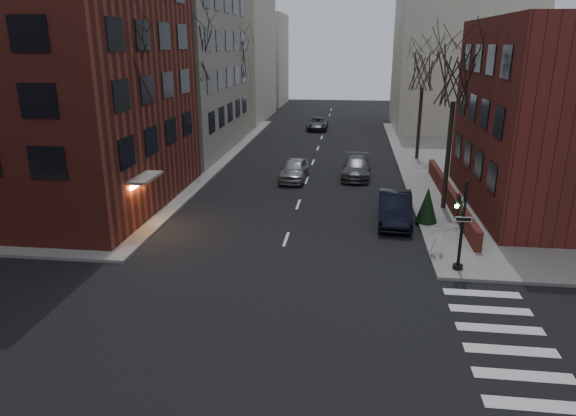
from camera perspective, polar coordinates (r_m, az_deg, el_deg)
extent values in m
plane|color=black|center=(16.03, -5.98, -19.16)|extent=(160.00, 160.00, 0.00)
cube|color=maroon|center=(34.41, -26.69, 15.03)|extent=(15.00, 15.00, 18.00)
cube|color=maroon|center=(33.26, 17.49, 1.38)|extent=(0.35, 16.00, 1.00)
cube|color=beige|center=(69.82, -8.35, 17.20)|extent=(14.00, 16.00, 18.00)
cube|color=beige|center=(63.56, 18.54, 15.54)|extent=(14.00, 14.00, 16.00)
cube|color=beige|center=(85.99, -3.89, 16.10)|extent=(10.00, 12.00, 14.00)
cylinder|color=black|center=(23.21, 18.79, -1.91)|extent=(0.14, 0.14, 4.00)
cylinder|color=black|center=(23.89, 18.34, -6.20)|extent=(0.44, 0.44, 0.20)
imported|color=black|center=(22.90, 18.39, 0.11)|extent=(0.16, 0.20, 1.00)
sphere|color=#19FF4C|center=(22.82, 18.25, 0.20)|extent=(0.18, 0.18, 0.18)
cube|color=white|center=(22.99, 18.93, -1.19)|extent=(0.70, 0.03, 0.22)
cylinder|color=#2D231C|center=(29.64, -16.91, 5.13)|extent=(0.28, 0.28, 6.65)
cylinder|color=#2D231C|center=(40.67, -10.19, 9.16)|extent=(0.28, 0.28, 7.00)
cylinder|color=#2D231C|center=(54.13, -5.82, 11.09)|extent=(0.28, 0.28, 6.30)
cylinder|color=#2D231C|center=(31.59, 17.35, 5.51)|extent=(0.28, 0.28, 6.30)
cylinder|color=#2D231C|center=(45.25, 14.38, 9.07)|extent=(0.28, 0.28, 5.95)
cylinder|color=black|center=(36.81, -11.06, 7.42)|extent=(0.12, 0.12, 6.00)
sphere|color=#FFA54C|center=(36.40, -11.36, 12.22)|extent=(0.36, 0.36, 0.36)
cylinder|color=black|center=(55.96, -4.74, 11.18)|extent=(0.12, 0.12, 6.00)
sphere|color=#FFA54C|center=(55.69, -4.83, 14.35)|extent=(0.36, 0.36, 0.36)
imported|color=black|center=(29.23, 11.79, 0.00)|extent=(2.01, 5.18, 1.68)
imported|color=gray|center=(37.64, 0.68, 4.30)|extent=(2.03, 4.67, 1.57)
imported|color=#46474C|center=(38.77, 7.58, 4.48)|extent=(2.28, 5.21, 1.49)
imported|color=#38393D|center=(60.38, 3.31, 9.35)|extent=(2.36, 5.03, 1.39)
cube|color=white|center=(24.91, 16.25, -4.05)|extent=(0.50, 0.65, 0.96)
cone|color=black|center=(29.20, 15.22, 0.34)|extent=(1.56, 1.56, 1.98)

